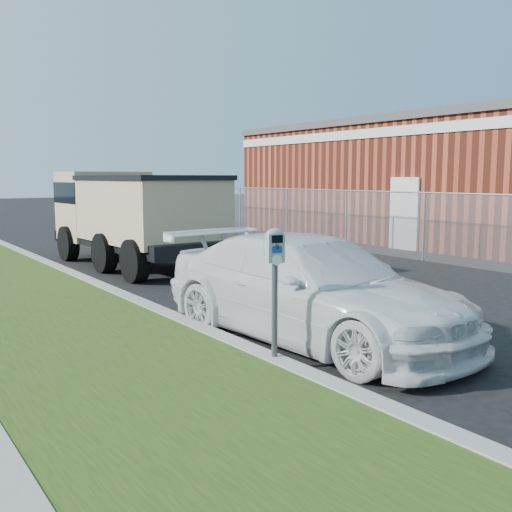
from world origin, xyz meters
TOP-DOWN VIEW (x-y plane):
  - ground at (0.00, 0.00)m, footprint 120.00×120.00m
  - chainlink_fence at (6.00, 7.00)m, footprint 0.06×30.06m
  - brick_building at (12.00, 8.00)m, footprint 9.20×14.20m
  - parking_meter at (-2.58, -1.12)m, footprint 0.23×0.18m
  - white_wagon at (-1.40, -0.32)m, footprint 2.52×5.06m
  - dump_truck at (-0.68, 7.61)m, footprint 2.58×6.07m

SIDE VIEW (x-z plane):
  - ground at x=0.00m, z-range 0.00..0.00m
  - white_wagon at x=-1.40m, z-range 0.00..1.41m
  - parking_meter at x=-2.58m, z-range 0.48..1.97m
  - chainlink_fence at x=6.00m, z-range -13.74..16.26m
  - dump_truck at x=-0.68m, z-range 0.15..2.49m
  - brick_building at x=12.00m, z-range 0.04..4.21m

